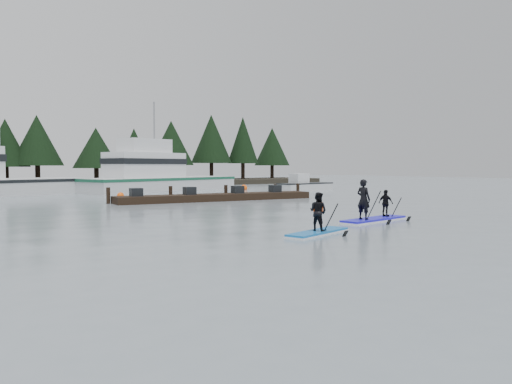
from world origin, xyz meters
TOP-DOWN VIEW (x-y plane):
  - ground at (0.00, 0.00)m, footprint 160.00×160.00m
  - far_shore at (0.00, 42.00)m, footprint 70.00×8.00m
  - treeline at (0.00, 42.00)m, footprint 60.00×4.00m
  - fishing_boat_medium at (6.64, 30.33)m, footprint 16.50×8.59m
  - skiff at (18.06, 22.39)m, footprint 6.15×2.42m
  - floating_dock at (3.95, 15.58)m, footprint 13.78×3.53m
  - buoy_c at (13.99, 26.70)m, footprint 0.64×0.64m
  - buoy_b at (-0.11, 22.35)m, footprint 0.51×0.51m
  - paddleboard_solo at (-2.07, -0.31)m, footprint 3.06×1.49m
  - paddleboard_duo at (2.48, 1.16)m, footprint 3.75×1.43m

SIDE VIEW (x-z plane):
  - ground at x=0.00m, z-range 0.00..0.00m
  - treeline at x=0.00m, z-range -4.00..4.00m
  - buoy_c at x=13.99m, z-range -0.32..0.32m
  - buoy_b at x=-0.11m, z-range -0.25..0.25m
  - floating_dock at x=3.95m, z-range 0.00..0.46m
  - far_shore at x=0.00m, z-range 0.00..0.60m
  - skiff at x=18.06m, z-range 0.00..0.70m
  - paddleboard_solo at x=-2.07m, z-range -0.42..1.45m
  - paddleboard_duo at x=2.48m, z-range -0.59..1.67m
  - fishing_boat_medium at x=6.64m, z-range -3.96..5.30m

